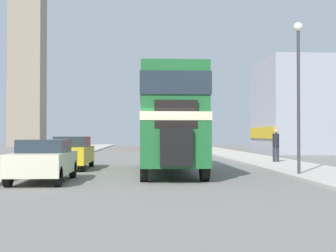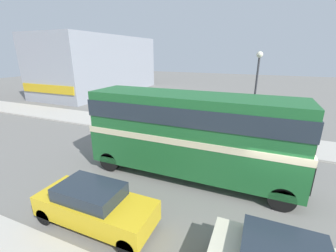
{
  "view_description": "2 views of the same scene",
  "coord_description": "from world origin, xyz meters",
  "px_view_note": "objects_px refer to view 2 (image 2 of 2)",
  "views": [
    {
      "loc": [
        -0.5,
        -16.35,
        1.61
      ],
      "look_at": [
        0.6,
        3.9,
        2.0
      ],
      "focal_mm": 50.0,
      "sensor_mm": 36.0,
      "label": 1
    },
    {
      "loc": [
        -8.97,
        1.01,
        5.91
      ],
      "look_at": [
        0.6,
        5.04,
        2.51
      ],
      "focal_mm": 24.0,
      "sensor_mm": 36.0,
      "label": 2
    }
  ],
  "objects_px": {
    "double_decker_bus": "(191,130)",
    "car_parked_mid": "(95,205)",
    "street_lamp": "(256,87)",
    "pedestrian_walking": "(149,113)"
  },
  "relations": [
    {
      "from": "double_decker_bus",
      "to": "car_parked_mid",
      "type": "xyz_separation_m",
      "value": [
        -4.44,
        2.11,
        -1.67
      ]
    },
    {
      "from": "car_parked_mid",
      "to": "street_lamp",
      "type": "xyz_separation_m",
      "value": [
        9.36,
        -4.59,
        3.17
      ]
    },
    {
      "from": "car_parked_mid",
      "to": "street_lamp",
      "type": "bearing_deg",
      "value": -26.14
    },
    {
      "from": "car_parked_mid",
      "to": "pedestrian_walking",
      "type": "height_order",
      "value": "pedestrian_walking"
    },
    {
      "from": "pedestrian_walking",
      "to": "street_lamp",
      "type": "relative_size",
      "value": 0.31
    },
    {
      "from": "double_decker_bus",
      "to": "pedestrian_walking",
      "type": "height_order",
      "value": "double_decker_bus"
    },
    {
      "from": "pedestrian_walking",
      "to": "street_lamp",
      "type": "distance_m",
      "value": 8.57
    },
    {
      "from": "pedestrian_walking",
      "to": "street_lamp",
      "type": "height_order",
      "value": "street_lamp"
    },
    {
      "from": "double_decker_bus",
      "to": "street_lamp",
      "type": "bearing_deg",
      "value": -26.81
    },
    {
      "from": "double_decker_bus",
      "to": "pedestrian_walking",
      "type": "bearing_deg",
      "value": 40.93
    }
  ]
}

